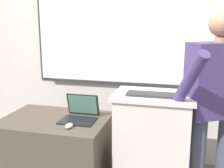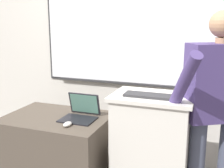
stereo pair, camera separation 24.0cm
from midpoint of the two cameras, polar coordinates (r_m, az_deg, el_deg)
The scene contains 7 objects.
back_wall at distance 3.08m, azimuth 6.36°, elevation 9.49°, with size 6.40×0.17×2.72m.
lectern_podium at distance 2.45m, azimuth 10.79°, elevation -13.05°, with size 0.65×0.46×0.95m.
side_desk at distance 2.72m, azimuth -8.34°, elevation -13.40°, with size 0.94×0.67×0.68m.
person_presenter at distance 2.33m, azimuth 23.29°, elevation -3.19°, with size 0.63×0.71×1.61m.
laptop at distance 2.53m, azimuth -3.53°, elevation -5.50°, with size 0.30×0.29×0.21m.
wireless_keyboard at distance 2.23m, azimuth 10.53°, elevation -2.34°, with size 0.38×0.14×0.02m.
computer_mouse_by_laptop at distance 2.35m, azimuth -6.14°, elevation -8.16°, with size 0.06×0.10×0.03m.
Camera 2 is at (0.87, -1.66, 1.53)m, focal length 45.00 mm.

